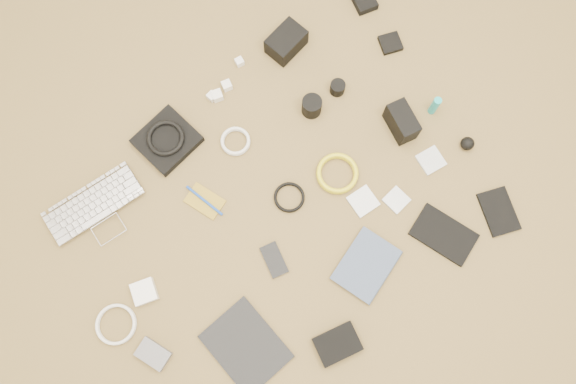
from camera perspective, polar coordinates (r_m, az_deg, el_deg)
laptop at (r=1.94m, az=-18.48°, el=-2.27°), size 0.33×0.23×0.03m
headphone_pouch at (r=1.95m, az=-12.19°, el=5.14°), size 0.21×0.20×0.03m
headphones at (r=1.93m, az=-12.33°, el=5.38°), size 0.15×0.15×0.02m
charger_a at (r=1.98m, az=-7.75°, el=9.60°), size 0.03×0.03×0.03m
charger_b at (r=1.98m, az=-7.20°, el=9.69°), size 0.04×0.04×0.03m
charger_c at (r=2.03m, az=-4.95°, el=13.04°), size 0.03×0.03×0.03m
charger_d at (r=1.99m, az=-6.23°, el=10.71°), size 0.04×0.04×0.03m
dslr_camera at (r=2.03m, az=-0.18°, el=14.99°), size 0.15×0.12×0.08m
lens_pouch at (r=2.16m, az=7.77°, el=18.65°), size 0.09×0.10×0.03m
notebook_olive at (r=1.88m, az=-8.45°, el=-0.92°), size 0.12×0.14×0.01m
pen_blue at (r=1.87m, az=-8.48°, el=-0.87°), size 0.05×0.15×0.01m
cable_white_a at (r=1.92m, az=-5.34°, el=5.10°), size 0.11×0.11×0.01m
lens_a at (r=1.93m, az=2.43°, el=8.71°), size 0.07×0.07×0.07m
lens_b at (r=1.98m, az=5.05°, el=10.51°), size 0.06×0.06×0.05m
card_reader at (r=2.09m, az=10.37°, el=14.65°), size 0.09×0.09×0.02m
power_brick at (r=1.86m, az=-14.39°, el=-9.80°), size 0.09×0.09×0.03m
cable_white_b at (r=1.89m, az=-17.02°, el=-12.73°), size 0.17×0.17×0.01m
cable_black at (r=1.86m, az=0.13°, el=-0.58°), size 0.13×0.13×0.01m
cable_yellow at (r=1.88m, az=5.01°, el=1.83°), size 0.19×0.19×0.02m
flash at (r=1.93m, az=11.47°, el=6.99°), size 0.09×0.14×0.09m
lens_cleaner at (r=1.98m, az=14.67°, el=8.48°), size 0.03×0.03×0.09m
battery_charger at (r=1.85m, az=-13.52°, el=-15.70°), size 0.10×0.12×0.03m
tablet at (r=1.81m, az=-4.29°, el=-15.36°), size 0.21×0.26×0.01m
phone at (r=1.82m, az=-1.42°, el=-6.91°), size 0.08×0.12×0.01m
filter_case_left at (r=1.87m, az=7.63°, el=-0.95°), size 0.09×0.09×0.01m
filter_case_mid at (r=1.89m, az=10.96°, el=-0.80°), size 0.08×0.08×0.01m
filter_case_right at (r=1.95m, az=14.31°, el=3.13°), size 0.09×0.09×0.01m
air_blower at (r=1.99m, az=17.76°, el=4.71°), size 0.06×0.06×0.05m
drive_case at (r=1.80m, az=5.04°, el=-15.13°), size 0.15×0.12×0.03m
paperback at (r=1.84m, az=9.96°, el=-8.67°), size 0.24×0.21×0.02m
notebook_black_a at (r=1.90m, az=15.54°, el=-4.19°), size 0.18×0.23×0.01m
notebook_black_b at (r=1.97m, az=20.61°, el=-1.88°), size 0.14×0.18×0.01m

